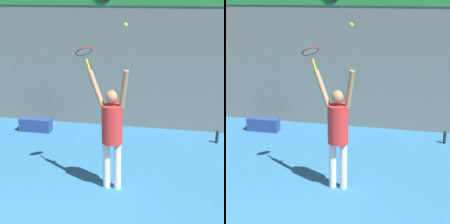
# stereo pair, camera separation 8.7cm
# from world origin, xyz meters

# --- Properties ---
(back_wall) EXTENTS (18.00, 0.10, 5.00)m
(back_wall) POSITION_xyz_m (0.00, 6.45, 2.50)
(back_wall) COLOR slate
(back_wall) RESTS_ON ground_plane
(tennis_player) EXTENTS (0.83, 0.47, 2.20)m
(tennis_player) POSITION_xyz_m (0.64, 2.98, 1.15)
(tennis_player) COLOR white
(tennis_player) RESTS_ON ground_plane
(tennis_racket) EXTENTS (0.42, 0.42, 0.42)m
(tennis_racket) POSITION_xyz_m (0.06, 3.35, 2.40)
(tennis_racket) COLOR yellow
(tennis_ball) EXTENTS (0.07, 0.07, 0.07)m
(tennis_ball) POSITION_xyz_m (0.89, 2.86, 2.94)
(tennis_ball) COLOR #CCDB2D
(water_bottle) EXTENTS (0.07, 0.07, 0.30)m
(water_bottle) POSITION_xyz_m (2.59, 5.67, 0.14)
(water_bottle) COLOR #262628
(water_bottle) RESTS_ON ground_plane
(equipment_bag) EXTENTS (0.80, 0.28, 0.33)m
(equipment_bag) POSITION_xyz_m (-1.89, 5.55, 0.17)
(equipment_bag) COLOR navy
(equipment_bag) RESTS_ON ground_plane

